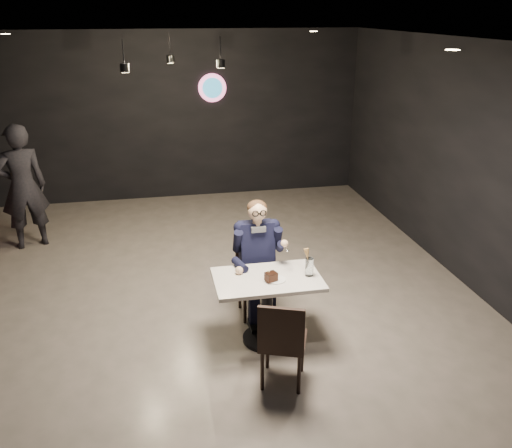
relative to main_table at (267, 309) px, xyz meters
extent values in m
plane|color=gray|center=(-0.72, 0.53, -0.38)|extent=(9.00, 9.00, 0.00)
cube|color=black|center=(-0.72, 2.53, 2.51)|extent=(1.40, 1.20, 0.36)
cube|color=silver|center=(0.00, 0.00, 0.00)|extent=(1.10, 0.70, 0.75)
cube|color=black|center=(0.00, 0.55, 0.09)|extent=(0.42, 0.46, 0.92)
cube|color=black|center=(0.00, -0.69, 0.09)|extent=(0.56, 0.58, 0.92)
cube|color=black|center=(0.00, 0.55, 0.34)|extent=(0.60, 0.80, 1.44)
cylinder|color=white|center=(0.07, -0.07, 0.38)|extent=(0.20, 0.20, 0.01)
cube|color=black|center=(0.02, -0.09, 0.43)|extent=(0.14, 0.12, 0.08)
ellipsoid|color=#2C8635|center=(0.06, -0.10, 0.47)|extent=(0.06, 0.04, 0.01)
cylinder|color=silver|center=(0.43, -0.04, 0.47)|extent=(0.09, 0.09, 0.19)
cone|color=#B68A4B|center=(0.40, -0.04, 0.62)|extent=(0.07, 0.07, 0.12)
imported|color=black|center=(-2.93, 3.14, 0.55)|extent=(0.78, 0.64, 1.84)
camera|label=1|loc=(-1.09, -4.84, 2.95)|focal=38.00mm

